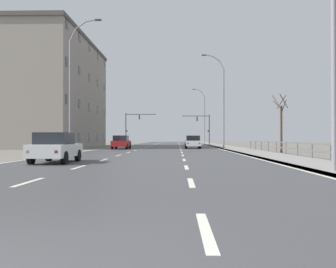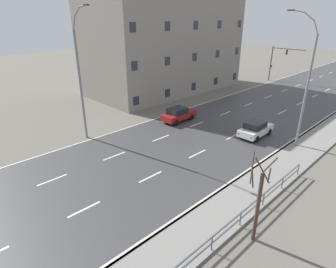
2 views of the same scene
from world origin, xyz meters
name	(u,v)px [view 1 (image 1 of 2)]	position (x,y,z in m)	size (l,w,h in m)	color
ground_plane	(163,148)	(0.00, 48.00, -0.06)	(160.00, 160.00, 0.12)	#666056
road_asphalt_strip	(166,145)	(0.00, 60.00, 0.01)	(14.00, 120.00, 0.03)	#3D3D3F
sidewalk_right	(215,145)	(8.43, 60.00, 0.06)	(3.00, 120.00, 0.12)	gray
guardrail	(304,147)	(9.85, 20.03, 0.71)	(0.07, 34.00, 1.00)	#515459
street_lamp_foreground	(329,30)	(7.44, 10.32, 5.21)	(2.53, 0.24, 10.66)	slate
street_lamp_midground	(222,102)	(7.43, 42.05, 5.63)	(2.77, 0.24, 11.56)	slate
street_lamp_distant	(204,117)	(7.44, 73.79, 5.65)	(2.63, 0.24, 11.57)	slate
street_lamp_left_bank	(72,87)	(-7.42, 29.36, 5.79)	(2.89, 0.24, 11.90)	slate
traffic_signal_right	(204,125)	(6.93, 65.80, 3.75)	(5.15, 0.36, 5.64)	#38383A
traffic_signal_left	(132,123)	(-6.78, 66.88, 4.04)	(5.85, 0.36, 6.05)	#38383A
car_distant	(193,142)	(3.80, 41.43, 0.80)	(1.89, 4.12, 1.57)	silver
car_far_right	(56,147)	(-4.34, 15.75, 0.80)	(1.88, 4.12, 1.57)	silver
car_mid_centre	(121,142)	(-4.53, 39.16, 0.80)	(1.85, 4.11, 1.57)	maroon
brick_building	(47,94)	(-16.53, 48.64, 7.60)	(12.26, 24.44, 15.18)	gray
bare_tree_mid	(281,125)	(10.88, 28.81, 2.42)	(1.23, 1.27, 5.05)	#423328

